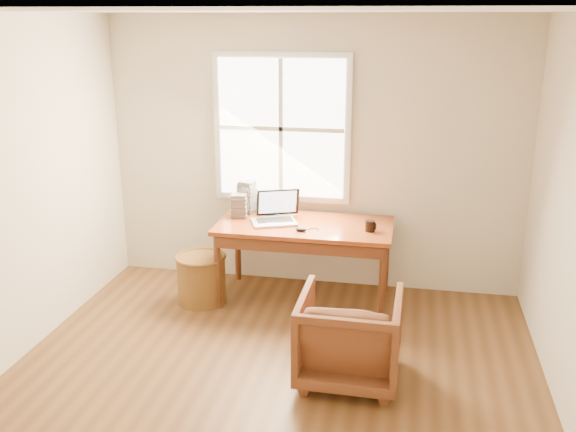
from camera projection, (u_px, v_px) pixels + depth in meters
name	position (u px, v px, depth m)	size (l,w,h in m)	color
room_shell	(260.00, 218.00, 4.17)	(4.04, 4.54, 2.64)	brown
desk	(305.00, 226.00, 5.88)	(1.60, 0.80, 0.04)	brown
armchair	(349.00, 337.00, 4.67)	(0.73, 0.75, 0.68)	brown
wicker_stool	(201.00, 279.00, 5.97)	(0.45, 0.45, 0.45)	brown
laptop	(274.00, 209.00, 5.84)	(0.38, 0.39, 0.28)	silver
mouse	(301.00, 230.00, 5.66)	(0.10, 0.06, 0.03)	black
coffee_mug	(370.00, 226.00, 5.66)	(0.09, 0.09, 0.10)	black
cd_stack_a	(246.00, 199.00, 6.17)	(0.14, 0.12, 0.27)	silver
cd_stack_b	(239.00, 206.00, 6.04)	(0.14, 0.12, 0.22)	#29292E
cd_stack_c	(247.00, 197.00, 6.16)	(0.14, 0.12, 0.31)	gray
cd_stack_d	(273.00, 205.00, 6.12)	(0.15, 0.13, 0.19)	silver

